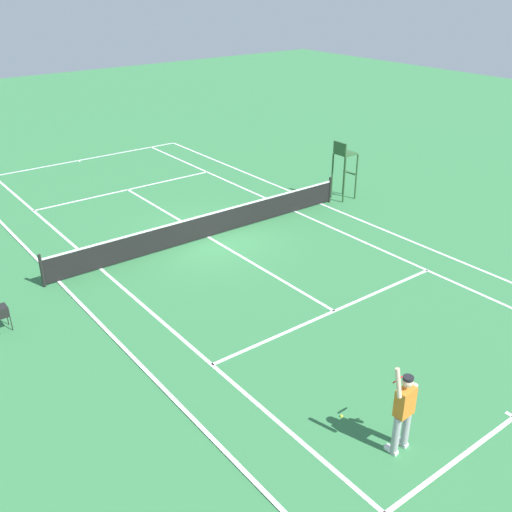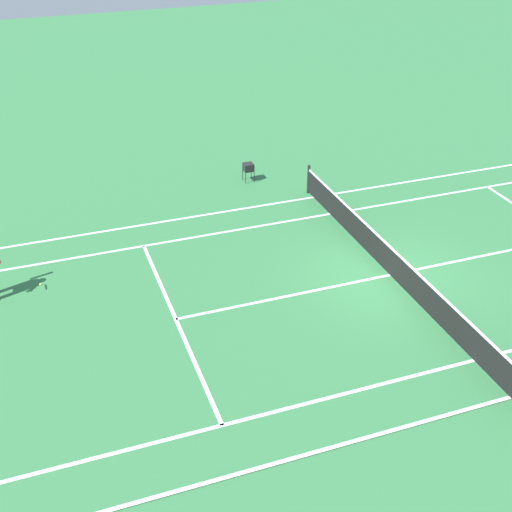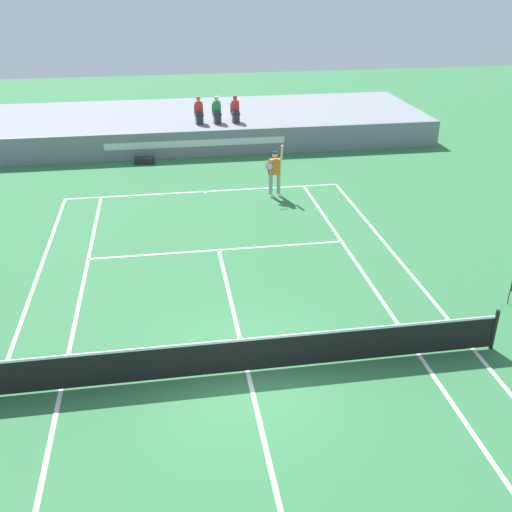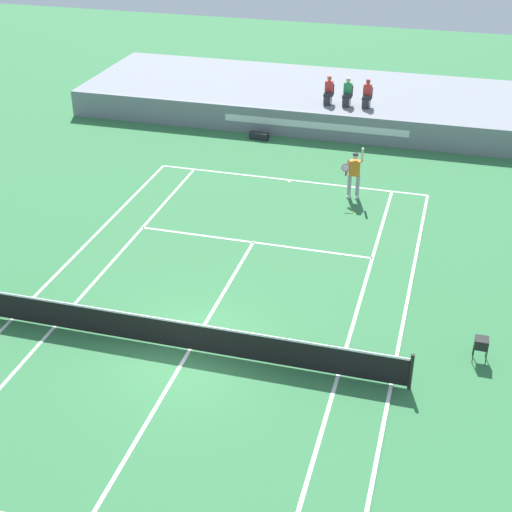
% 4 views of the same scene
% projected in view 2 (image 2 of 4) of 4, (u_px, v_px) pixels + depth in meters
% --- Properties ---
extents(ground_plane, '(80.00, 80.00, 0.00)m').
position_uv_depth(ground_plane, '(389.00, 276.00, 19.95)').
color(ground_plane, '#337542').
extents(court, '(11.08, 23.88, 0.03)m').
position_uv_depth(court, '(389.00, 275.00, 19.94)').
color(court, '#337542').
rests_on(court, ground).
extents(net, '(11.98, 0.10, 1.07)m').
position_uv_depth(net, '(391.00, 261.00, 19.68)').
color(net, black).
rests_on(net, ground).
extents(tennis_ball, '(0.07, 0.07, 0.07)m').
position_uv_depth(tennis_ball, '(41.00, 284.00, 19.49)').
color(tennis_ball, '#D1E533').
rests_on(tennis_ball, ground).
extents(ball_hopper, '(0.36, 0.36, 0.70)m').
position_uv_depth(ball_hopper, '(248.00, 167.00, 25.31)').
color(ball_hopper, black).
rests_on(ball_hopper, ground).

